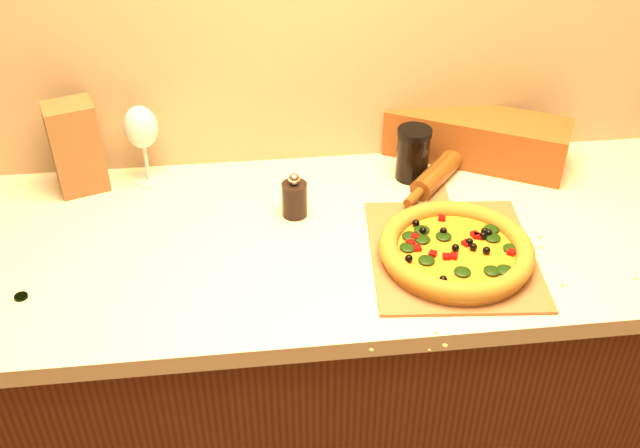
{
  "coord_description": "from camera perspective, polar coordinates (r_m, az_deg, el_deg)",
  "views": [
    {
      "loc": [
        -0.2,
        0.18,
        1.83
      ],
      "look_at": [
        -0.07,
        1.38,
        0.96
      ],
      "focal_mm": 40.0,
      "sensor_mm": 36.0,
      "label": 1
    }
  ],
  "objects": [
    {
      "name": "wine_glass",
      "position": [
        1.72,
        -14.13,
        7.36
      ],
      "size": [
        0.08,
        0.08,
        0.2
      ],
      "color": "silver",
      "rests_on": "countertop"
    },
    {
      "name": "countertop",
      "position": [
        1.58,
        2.18,
        -1.14
      ],
      "size": [
        2.84,
        0.68,
        0.04
      ],
      "primitive_type": "cube",
      "color": "beige",
      "rests_on": "cabinet"
    },
    {
      "name": "bread_bag",
      "position": [
        1.84,
        12.37,
        6.81
      ],
      "size": [
        0.46,
        0.34,
        0.12
      ],
      "primitive_type": "cube",
      "rotation": [
        0.0,
        0.0,
        -0.5
      ],
      "color": "maroon",
      "rests_on": "countertop"
    },
    {
      "name": "bottle_cap",
      "position": [
        1.51,
        -22.8,
        -5.37
      ],
      "size": [
        0.03,
        0.03,
        0.01
      ],
      "primitive_type": "cylinder",
      "rotation": [
        0.0,
        0.0,
        0.07
      ],
      "color": "black",
      "rests_on": "countertop"
    },
    {
      "name": "pepper_grinder",
      "position": [
        1.59,
        -2.05,
        2.09
      ],
      "size": [
        0.06,
        0.06,
        0.11
      ],
      "color": "black",
      "rests_on": "countertop"
    },
    {
      "name": "cabinet",
      "position": [
        1.88,
        1.87,
        -12.18
      ],
      "size": [
        2.8,
        0.65,
        0.86
      ],
      "primitive_type": "cube",
      "color": "#48200F",
      "rests_on": "ground"
    },
    {
      "name": "paper_bag",
      "position": [
        1.75,
        -18.93,
        5.82
      ],
      "size": [
        0.13,
        0.12,
        0.22
      ],
      "primitive_type": "cube",
      "rotation": [
        0.0,
        0.0,
        0.33
      ],
      "color": "brown",
      "rests_on": "countertop"
    },
    {
      "name": "rolling_pin",
      "position": [
        1.76,
        9.92,
        4.55
      ],
      "size": [
        0.26,
        0.31,
        0.05
      ],
      "rotation": [
        0.0,
        0.0,
        0.88
      ],
      "color": "#592E0F",
      "rests_on": "countertop"
    },
    {
      "name": "dark_jar",
      "position": [
        1.73,
        7.44,
        5.6
      ],
      "size": [
        0.08,
        0.08,
        0.13
      ],
      "color": "black",
      "rests_on": "countertop"
    },
    {
      "name": "pizza_peel",
      "position": [
        1.53,
        10.41,
        -1.97
      ],
      "size": [
        0.37,
        0.52,
        0.01
      ],
      "rotation": [
        0.0,
        0.0,
        -0.09
      ],
      "color": "brown",
      "rests_on": "countertop"
    },
    {
      "name": "pizza",
      "position": [
        1.49,
        10.81,
        -2.05
      ],
      "size": [
        0.32,
        0.32,
        0.05
      ],
      "color": "#B5692D",
      "rests_on": "pizza_peel"
    }
  ]
}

